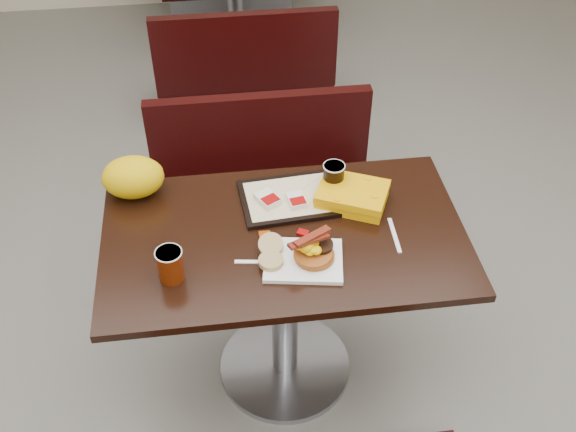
{
  "coord_description": "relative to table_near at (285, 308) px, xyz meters",
  "views": [
    {
      "loc": [
        -0.19,
        -1.59,
        2.28
      ],
      "look_at": [
        0.01,
        0.01,
        0.82
      ],
      "focal_mm": 41.86,
      "sensor_mm": 36.0,
      "label": 1
    }
  ],
  "objects": [
    {
      "name": "coffee_cup_near",
      "position": [
        -0.37,
        -0.15,
        0.43
      ],
      "size": [
        0.08,
        0.08,
        0.11
      ],
      "primitive_type": "cylinder",
      "rotation": [
        0.0,
        0.0,
        -0.04
      ],
      "color": "#882404",
      "rests_on": "table_near"
    },
    {
      "name": "scrambled_eggs",
      "position": [
        0.05,
        -0.14,
        0.44
      ],
      "size": [
        0.08,
        0.07,
        0.04
      ],
      "primitive_type": "ellipsoid",
      "rotation": [
        0.0,
        0.0,
        0.02
      ],
      "color": "#FFC205",
      "rests_on": "pancake_stack"
    },
    {
      "name": "bacon_strips",
      "position": [
        0.06,
        -0.13,
        0.47
      ],
      "size": [
        0.16,
        0.12,
        0.01
      ],
      "primitive_type": null,
      "rotation": [
        0.0,
        0.0,
        0.44
      ],
      "color": "#420409",
      "rests_on": "scrambled_eggs"
    },
    {
      "name": "clamshell",
      "position": [
        0.25,
        0.13,
        0.41
      ],
      "size": [
        0.28,
        0.26,
        0.06
      ],
      "primitive_type": "cube",
      "rotation": [
        0.0,
        0.0,
        -0.43
      ],
      "color": "#DB9703",
      "rests_on": "table_near"
    },
    {
      "name": "muffin_bottom",
      "position": [
        -0.06,
        -0.14,
        0.4
      ],
      "size": [
        0.09,
        0.09,
        0.02
      ],
      "primitive_type": "cylinder",
      "rotation": [
        0.0,
        0.0,
        -0.17
      ],
      "color": "tan",
      "rests_on": "platter"
    },
    {
      "name": "condiment_ketchup",
      "position": [
        0.06,
        -0.01,
        0.38
      ],
      "size": [
        0.05,
        0.04,
        0.01
      ],
      "primitive_type": "cube",
      "rotation": [
        0.0,
        0.0,
        -0.53
      ],
      "color": "#8C0504",
      "rests_on": "table_near"
    },
    {
      "name": "table_far",
      "position": [
        0.0,
        2.6,
        0.0
      ],
      "size": [
        1.2,
        0.7,
        0.75
      ],
      "primitive_type": null,
      "color": "black",
      "rests_on": "floor"
    },
    {
      "name": "sausage_patty",
      "position": [
        0.1,
        -0.11,
        0.42
      ],
      "size": [
        0.09,
        0.09,
        0.01
      ],
      "primitive_type": "cylinder",
      "rotation": [
        0.0,
        0.0,
        -0.21
      ],
      "color": "black",
      "rests_on": "pancake_stack"
    },
    {
      "name": "floor",
      "position": [
        0.0,
        0.0,
        -0.38
      ],
      "size": [
        6.0,
        7.0,
        0.01
      ],
      "primitive_type": "cube",
      "color": "gray",
      "rests_on": "ground"
    },
    {
      "name": "condiment_syrup",
      "position": [
        -0.07,
        -0.0,
        0.38
      ],
      "size": [
        0.04,
        0.03,
        0.01
      ],
      "primitive_type": "cube",
      "rotation": [
        0.0,
        0.0,
        -0.03
      ],
      "color": "#9F3306",
      "rests_on": "table_near"
    },
    {
      "name": "hashbrown_sleeve_left",
      "position": [
        -0.04,
        0.15,
        0.4
      ],
      "size": [
        0.09,
        0.1,
        0.02
      ],
      "primitive_type": "cube",
      "rotation": [
        0.0,
        0.0,
        0.51
      ],
      "color": "silver",
      "rests_on": "tray"
    },
    {
      "name": "bench_near_n",
      "position": [
        0.0,
        0.7,
        -0.02
      ],
      "size": [
        1.0,
        0.46,
        0.72
      ],
      "primitive_type": null,
      "color": "black",
      "rests_on": "floor"
    },
    {
      "name": "pancake_stack",
      "position": [
        0.08,
        -0.13,
        0.4
      ],
      "size": [
        0.15,
        0.15,
        0.03
      ],
      "primitive_type": "cylinder",
      "rotation": [
        0.0,
        0.0,
        0.18
      ],
      "color": "#A6581B",
      "rests_on": "platter"
    },
    {
      "name": "hashbrown_sleeve_right",
      "position": [
        0.06,
        0.13,
        0.4
      ],
      "size": [
        0.07,
        0.09,
        0.02
      ],
      "primitive_type": "cube",
      "rotation": [
        0.0,
        0.0,
        0.17
      ],
      "color": "silver",
      "rests_on": "tray"
    },
    {
      "name": "bench_far_s",
      "position": [
        0.0,
        1.9,
        -0.02
      ],
      "size": [
        1.0,
        0.46,
        0.72
      ],
      "primitive_type": null,
      "color": "black",
      "rests_on": "floor"
    },
    {
      "name": "coffee_cup_far",
      "position": [
        0.2,
        0.19,
        0.44
      ],
      "size": [
        0.09,
        0.09,
        0.1
      ],
      "primitive_type": "cylinder",
      "rotation": [
        0.0,
        0.0,
        0.31
      ],
      "color": "black",
      "rests_on": "tray"
    },
    {
      "name": "muffin_top",
      "position": [
        -0.05,
        -0.08,
        0.41
      ],
      "size": [
        0.09,
        0.09,
        0.05
      ],
      "primitive_type": "cylinder",
      "rotation": [
        0.38,
        0.0,
        -0.12
      ],
      "color": "tan",
      "rests_on": "platter"
    },
    {
      "name": "table_near",
      "position": [
        0.0,
        0.0,
        0.0
      ],
      "size": [
        1.2,
        0.7,
        0.75
      ],
      "primitive_type": null,
      "color": "black",
      "rests_on": "floor"
    },
    {
      "name": "platter",
      "position": [
        0.04,
        -0.14,
        0.38
      ],
      "size": [
        0.27,
        0.23,
        0.01
      ],
      "primitive_type": "cube",
      "rotation": [
        0.0,
        0.0,
        -0.16
      ],
      "color": "white",
      "rests_on": "table_near"
    },
    {
      "name": "knife",
      "position": [
        0.36,
        -0.06,
        0.38
      ],
      "size": [
        0.02,
        0.16,
        0.0
      ],
      "primitive_type": "cube",
      "rotation": [
        0.0,
        0.0,
        -1.6
      ],
      "color": "white",
      "rests_on": "table_near"
    },
    {
      "name": "fork",
      "position": [
        -0.12,
        -0.12,
        0.38
      ],
      "size": [
        0.15,
        0.05,
        0.0
      ],
      "primitive_type": null,
      "rotation": [
        0.0,
        0.0,
        -0.15
      ],
      "color": "white",
      "rests_on": "table_near"
    },
    {
      "name": "paper_bag",
      "position": [
        -0.49,
        0.27,
        0.45
      ],
      "size": [
        0.23,
        0.19,
        0.15
      ],
      "primitive_type": "ellipsoid",
      "rotation": [
        0.0,
        0.0,
        -0.13
      ],
      "color": "#E5B807",
      "rests_on": "table_near"
    },
    {
      "name": "tray",
      "position": [
        0.05,
        0.17,
        0.38
      ],
      "size": [
        0.37,
        0.28,
        0.02
      ],
      "primitive_type": "cube",
      "rotation": [
        0.0,
        0.0,
        0.08
      ],
      "color": "black",
      "rests_on": "table_near"
    }
  ]
}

